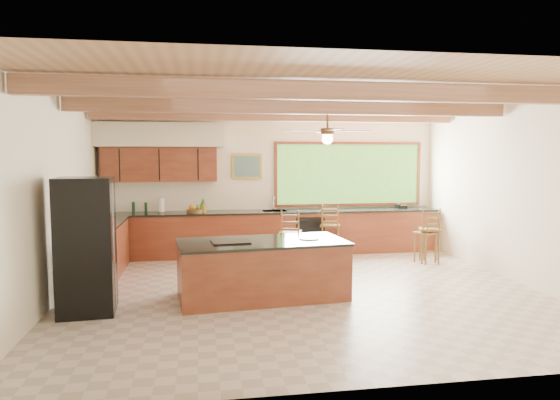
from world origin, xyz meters
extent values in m
plane|color=beige|center=(0.00, 0.00, 0.00)|extent=(7.20, 7.20, 0.00)
cube|color=white|center=(0.00, 3.25, 1.50)|extent=(7.20, 0.04, 3.00)
cube|color=white|center=(0.00, -3.25, 1.50)|extent=(7.20, 0.04, 3.00)
cube|color=white|center=(-3.60, 0.00, 1.50)|extent=(0.04, 6.50, 3.00)
cube|color=white|center=(3.60, 0.00, 1.50)|extent=(0.04, 6.50, 3.00)
cube|color=#AD7E56|center=(0.00, 0.00, 3.00)|extent=(7.20, 6.50, 0.04)
cube|color=#AB7555|center=(0.00, -1.60, 2.86)|extent=(7.10, 0.15, 0.22)
cube|color=#AB7555|center=(0.00, 0.50, 2.86)|extent=(7.10, 0.15, 0.22)
cube|color=#AB7555|center=(0.00, 2.30, 2.86)|extent=(7.10, 0.15, 0.22)
cube|color=brown|center=(-2.35, 3.06, 1.90)|extent=(2.30, 0.35, 0.70)
cube|color=#EFE9CF|center=(-2.35, 2.99, 2.50)|extent=(2.60, 0.50, 0.48)
cylinder|color=#FFEABF|center=(-3.05, 2.99, 2.27)|extent=(0.10, 0.10, 0.01)
cylinder|color=#FFEABF|center=(-1.65, 2.99, 2.27)|extent=(0.10, 0.10, 0.01)
cube|color=#72A23A|center=(1.70, 3.22, 1.67)|extent=(3.20, 0.04, 1.30)
cube|color=#A88B33|center=(-0.55, 3.22, 1.85)|extent=(0.64, 0.03, 0.54)
cube|color=#407459|center=(-0.55, 3.20, 1.85)|extent=(0.54, 0.01, 0.44)
cube|color=brown|center=(0.00, 2.91, 0.44)|extent=(7.00, 0.65, 0.88)
cube|color=black|center=(0.00, 2.91, 0.90)|extent=(7.04, 0.69, 0.04)
cube|color=brown|center=(-3.26, 1.35, 0.44)|extent=(0.65, 2.35, 0.88)
cube|color=black|center=(-3.26, 1.35, 0.90)|extent=(0.69, 2.39, 0.04)
cube|color=black|center=(0.70, 2.58, 0.42)|extent=(0.60, 0.02, 0.78)
cube|color=silver|center=(0.00, 2.91, 0.91)|extent=(0.50, 0.38, 0.03)
cylinder|color=silver|center=(0.00, 3.11, 1.07)|extent=(0.03, 0.03, 0.30)
cylinder|color=silver|center=(0.00, 3.01, 1.20)|extent=(0.03, 0.20, 0.03)
cylinder|color=white|center=(-2.33, 2.99, 1.07)|extent=(0.12, 0.12, 0.30)
cylinder|color=#163818|center=(-2.90, 3.09, 1.03)|extent=(0.06, 0.06, 0.22)
cylinder|color=#163818|center=(-2.65, 3.08, 1.02)|extent=(0.06, 0.06, 0.20)
cube|color=black|center=(2.82, 2.94, 0.97)|extent=(0.23, 0.18, 0.10)
cube|color=brown|center=(-0.67, -0.24, 0.41)|extent=(2.50, 1.34, 0.81)
cube|color=black|center=(-0.67, -0.24, 0.83)|extent=(2.54, 1.38, 0.04)
cube|color=black|center=(-1.13, -0.28, 0.86)|extent=(0.58, 0.48, 0.02)
cylinder|color=white|center=(0.05, -0.19, 0.86)|extent=(0.30, 0.30, 0.01)
cube|color=black|center=(-3.05, -0.57, 0.91)|extent=(0.75, 0.73, 1.81)
cube|color=silver|center=(-2.70, -0.57, 0.91)|extent=(0.02, 0.05, 1.67)
cube|color=brown|center=(0.10, 1.60, 0.66)|extent=(0.48, 0.48, 0.04)
cylinder|color=brown|center=(-0.06, 1.44, 0.32)|extent=(0.04, 0.04, 0.64)
cylinder|color=brown|center=(0.26, 1.44, 0.32)|extent=(0.04, 0.04, 0.64)
cylinder|color=brown|center=(-0.06, 1.76, 0.32)|extent=(0.04, 0.04, 0.64)
cylinder|color=brown|center=(0.26, 1.76, 0.32)|extent=(0.04, 0.04, 0.64)
cube|color=brown|center=(1.09, 2.45, 0.66)|extent=(0.50, 0.50, 0.04)
cylinder|color=brown|center=(0.94, 2.30, 0.32)|extent=(0.04, 0.04, 0.64)
cylinder|color=brown|center=(1.24, 2.30, 0.32)|extent=(0.04, 0.04, 0.64)
cylinder|color=brown|center=(0.94, 2.60, 0.32)|extent=(0.04, 0.04, 0.64)
cylinder|color=brown|center=(1.24, 2.60, 0.32)|extent=(0.04, 0.04, 0.64)
cube|color=brown|center=(2.85, 1.60, 0.65)|extent=(0.49, 0.49, 0.04)
cylinder|color=brown|center=(2.70, 1.45, 0.32)|extent=(0.04, 0.04, 0.63)
cylinder|color=brown|center=(3.01, 1.45, 0.32)|extent=(0.04, 0.04, 0.63)
cylinder|color=brown|center=(2.70, 1.75, 0.32)|extent=(0.04, 0.04, 0.63)
cylinder|color=brown|center=(3.01, 1.75, 0.32)|extent=(0.04, 0.04, 0.63)
cube|color=brown|center=(2.77, 1.60, 0.59)|extent=(0.46, 0.46, 0.04)
cylinder|color=brown|center=(2.63, 1.46, 0.29)|extent=(0.03, 0.03, 0.57)
cylinder|color=brown|center=(2.91, 1.46, 0.29)|extent=(0.03, 0.03, 0.57)
cylinder|color=brown|center=(2.63, 1.74, 0.29)|extent=(0.03, 0.03, 0.57)
cylinder|color=brown|center=(2.91, 1.74, 0.29)|extent=(0.03, 0.03, 0.57)
camera|label=1|loc=(-1.56, -7.40, 2.12)|focal=32.00mm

